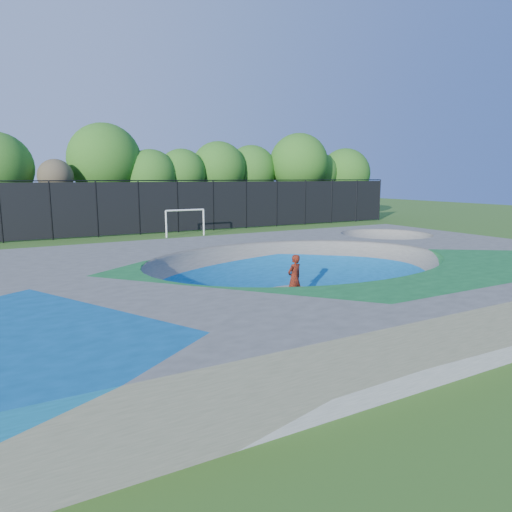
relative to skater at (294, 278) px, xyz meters
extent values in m
plane|color=#325F1A|center=(0.30, 0.09, -0.82)|extent=(120.00, 120.00, 0.00)
cube|color=gray|center=(0.30, 0.09, -0.07)|extent=(22.00, 14.00, 1.50)
imported|color=#AC290D|center=(0.00, 0.00, 0.00)|extent=(0.67, 0.51, 1.63)
cube|color=black|center=(0.00, 0.00, -0.79)|extent=(0.81, 0.49, 0.05)
cylinder|color=white|center=(1.49, 18.48, 0.14)|extent=(0.12, 0.12, 1.91)
cylinder|color=white|center=(4.35, 18.48, 0.14)|extent=(0.12, 0.12, 1.91)
cylinder|color=white|center=(2.92, 18.48, 1.09)|extent=(2.86, 0.12, 0.12)
cylinder|color=black|center=(-8.70, 21.09, 1.18)|extent=(0.09, 0.09, 4.00)
cylinder|color=black|center=(-5.70, 21.09, 1.18)|extent=(0.09, 0.09, 4.00)
cylinder|color=black|center=(-2.70, 21.09, 1.18)|extent=(0.09, 0.09, 4.00)
cylinder|color=black|center=(0.30, 21.09, 1.18)|extent=(0.09, 0.09, 4.00)
cylinder|color=black|center=(3.30, 21.09, 1.18)|extent=(0.09, 0.09, 4.00)
cylinder|color=black|center=(6.30, 21.09, 1.18)|extent=(0.09, 0.09, 4.00)
cylinder|color=black|center=(9.30, 21.09, 1.18)|extent=(0.09, 0.09, 4.00)
cylinder|color=black|center=(12.30, 21.09, 1.18)|extent=(0.09, 0.09, 4.00)
cylinder|color=black|center=(15.30, 21.09, 1.18)|extent=(0.09, 0.09, 4.00)
cylinder|color=black|center=(18.30, 21.09, 1.18)|extent=(0.09, 0.09, 4.00)
cylinder|color=black|center=(21.30, 21.09, 1.18)|extent=(0.09, 0.09, 4.00)
cylinder|color=black|center=(24.30, 21.09, 1.18)|extent=(0.09, 0.09, 4.00)
cube|color=black|center=(0.30, 21.09, 1.18)|extent=(48.00, 0.03, 3.80)
cylinder|color=black|center=(0.30, 21.09, 3.18)|extent=(48.00, 0.08, 0.08)
cylinder|color=#4A3625|center=(-8.67, 26.91, 0.69)|extent=(0.44, 0.44, 3.02)
cylinder|color=#4A3625|center=(-4.84, 25.15, 0.79)|extent=(0.44, 0.44, 3.21)
sphere|color=brown|center=(-4.84, 25.15, 3.49)|extent=(2.60, 2.60, 2.60)
cylinder|color=#4A3625|center=(-0.85, 26.95, 0.89)|extent=(0.44, 0.44, 3.42)
sphere|color=#2A671B|center=(-0.85, 26.95, 4.84)|extent=(5.97, 5.97, 5.97)
cylinder|color=#4A3625|center=(2.67, 25.86, 0.54)|extent=(0.44, 0.44, 2.71)
sphere|color=#2A671B|center=(2.67, 25.86, 3.55)|extent=(4.43, 4.43, 4.43)
cylinder|color=#4A3625|center=(5.56, 26.19, 0.69)|extent=(0.44, 0.44, 3.01)
sphere|color=#2A671B|center=(5.56, 26.19, 3.79)|extent=(4.25, 4.25, 4.25)
cylinder|color=#4A3625|center=(9.27, 26.53, 0.74)|extent=(0.44, 0.44, 3.12)
sphere|color=#2A671B|center=(9.27, 26.53, 4.19)|extent=(5.04, 5.04, 5.04)
cylinder|color=#4A3625|center=(13.03, 27.08, 0.70)|extent=(0.44, 0.44, 3.03)
sphere|color=#2A671B|center=(13.03, 27.08, 4.06)|extent=(4.92, 4.92, 4.92)
cylinder|color=#4A3625|center=(17.21, 25.01, 0.93)|extent=(0.44, 0.44, 3.49)
sphere|color=#2A671B|center=(17.21, 25.01, 4.81)|extent=(5.71, 5.71, 5.71)
cylinder|color=#4A3625|center=(20.29, 26.01, 0.77)|extent=(0.44, 0.44, 3.17)
sphere|color=#2A671B|center=(20.29, 26.01, 3.89)|extent=(4.11, 4.11, 4.11)
cylinder|color=#4A3625|center=(23.62, 25.69, 0.51)|extent=(0.44, 0.44, 2.65)
sphere|color=#2A671B|center=(23.62, 25.69, 3.81)|extent=(5.28, 5.28, 5.28)
camera|label=1|loc=(-8.59, -12.72, 3.41)|focal=32.00mm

